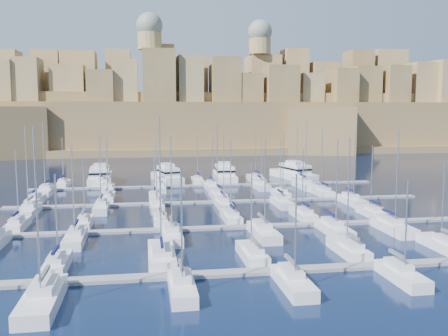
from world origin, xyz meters
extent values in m
plane|color=black|center=(0.00, 0.00, 0.00)|extent=(600.00, 600.00, 0.00)
cube|color=slate|center=(0.00, -34.00, 0.20)|extent=(84.00, 2.00, 0.40)
cube|color=slate|center=(0.00, -12.00, 0.20)|extent=(84.00, 2.00, 0.40)
cube|color=slate|center=(0.00, 10.00, 0.20)|extent=(84.00, 2.00, 0.40)
cube|color=slate|center=(0.00, 32.00, 0.20)|extent=(84.00, 2.00, 0.40)
cube|color=white|center=(-25.49, -28.87, 0.51)|extent=(2.48, 8.26, 1.61)
cube|color=silver|center=(-25.49, -29.70, 1.66)|extent=(1.73, 3.72, 0.70)
cylinder|color=#9EA0A8|center=(-25.49, -28.46, 6.32)|extent=(0.18, 0.18, 10.02)
cube|color=#0E113F|center=(-25.49, -30.11, 2.71)|extent=(0.35, 3.30, 0.35)
cube|color=white|center=(-13.25, -27.56, 0.57)|extent=(3.27, 10.88, 1.74)
cube|color=silver|center=(-13.25, -28.65, 1.79)|extent=(2.29, 4.90, 0.70)
cylinder|color=#9EA0A8|center=(-13.25, -27.01, 9.77)|extent=(0.18, 0.18, 16.65)
cube|color=#0E113F|center=(-13.25, -29.19, 2.84)|extent=(0.35, 4.35, 0.35)
cube|color=white|center=(-1.93, -28.52, 0.52)|extent=(2.69, 8.96, 1.65)
cube|color=silver|center=(-1.93, -29.42, 1.70)|extent=(1.88, 4.03, 0.70)
cylinder|color=#9EA0A8|center=(-1.93, -28.07, 6.81)|extent=(0.18, 0.18, 10.92)
cube|color=#595B60|center=(-1.93, -29.86, 2.75)|extent=(0.35, 3.58, 0.35)
cube|color=white|center=(10.91, -28.45, 0.53)|extent=(2.73, 9.10, 1.65)
cube|color=silver|center=(10.91, -29.36, 1.70)|extent=(1.91, 4.09, 0.70)
cylinder|color=#9EA0A8|center=(10.91, -28.00, 8.29)|extent=(0.18, 0.18, 13.86)
cube|color=#595B60|center=(10.91, -29.82, 2.75)|extent=(0.35, 3.64, 0.35)
cube|color=white|center=(24.36, -28.48, 0.53)|extent=(2.71, 9.04, 1.65)
cube|color=silver|center=(24.36, -29.38, 1.70)|extent=(1.90, 4.07, 0.70)
cylinder|color=#9EA0A8|center=(24.36, -28.03, 6.56)|extent=(0.18, 0.18, 10.41)
cube|color=white|center=(-25.02, -40.46, 0.57)|extent=(3.27, 10.91, 1.75)
cube|color=silver|center=(-25.02, -39.36, 1.80)|extent=(2.29, 4.91, 0.70)
cylinder|color=#9EA0A8|center=(-25.02, -41.00, 9.36)|extent=(0.18, 0.18, 15.83)
cube|color=#595B60|center=(-25.02, -38.82, 2.85)|extent=(0.35, 4.36, 0.35)
cube|color=white|center=(-11.59, -39.30, 0.52)|extent=(2.58, 8.61, 1.63)
cube|color=silver|center=(-11.59, -38.44, 1.68)|extent=(1.81, 3.87, 0.70)
cylinder|color=#9EA0A8|center=(-11.59, -39.73, 7.18)|extent=(0.18, 0.18, 11.71)
cube|color=#595B60|center=(-11.59, -38.01, 2.73)|extent=(0.35, 3.44, 0.35)
cube|color=white|center=(0.14, -39.49, 0.52)|extent=(2.69, 8.97, 1.65)
cube|color=silver|center=(0.14, -38.59, 1.70)|extent=(1.88, 4.04, 0.70)
cylinder|color=#9EA0A8|center=(0.14, -39.93, 6.81)|extent=(0.18, 0.18, 10.91)
cube|color=#595B60|center=(0.14, -38.14, 2.75)|extent=(0.35, 3.59, 0.35)
cube|color=white|center=(12.58, -39.20, 0.51)|extent=(2.52, 8.41, 1.62)
cube|color=silver|center=(12.58, -38.36, 1.67)|extent=(1.77, 3.78, 0.70)
cylinder|color=#9EA0A8|center=(12.58, -39.62, 6.31)|extent=(0.18, 0.18, 9.98)
cube|color=#595B60|center=(12.58, -37.94, 2.72)|extent=(0.35, 3.36, 0.35)
cube|color=white|center=(-35.09, -6.86, 0.51)|extent=(2.48, 8.28, 1.61)
cube|color=silver|center=(-35.09, -7.69, 1.66)|extent=(1.74, 3.73, 0.70)
cylinder|color=#9EA0A8|center=(-35.09, -6.45, 6.89)|extent=(0.18, 0.18, 11.16)
cube|color=#0E113F|center=(-35.09, -8.10, 2.71)|extent=(0.35, 3.31, 0.35)
cube|color=white|center=(-24.85, -7.08, 0.50)|extent=(2.35, 7.83, 1.59)
cube|color=silver|center=(-24.85, -7.87, 1.64)|extent=(1.65, 3.53, 0.70)
cylinder|color=#9EA0A8|center=(-24.85, -6.69, 6.48)|extent=(0.18, 0.18, 10.38)
cube|color=#595B60|center=(-24.85, -8.26, 2.69)|extent=(0.35, 3.13, 0.35)
cube|color=white|center=(-12.71, -7.26, 0.49)|extent=(2.24, 7.48, 1.57)
cube|color=silver|center=(-12.71, -8.01, 1.62)|extent=(1.57, 3.36, 0.70)
cylinder|color=#9EA0A8|center=(-12.71, -6.89, 6.57)|extent=(0.18, 0.18, 10.59)
cube|color=#0E113F|center=(-12.71, -8.38, 2.67)|extent=(0.35, 2.99, 0.35)
cube|color=white|center=(-0.81, -6.70, 0.52)|extent=(2.58, 8.61, 1.63)
cube|color=silver|center=(-0.81, -7.56, 1.68)|extent=(1.81, 3.87, 0.70)
cylinder|color=#9EA0A8|center=(-0.81, -6.27, 7.47)|extent=(0.18, 0.18, 12.28)
cube|color=#0E113F|center=(-0.81, -7.99, 2.73)|extent=(0.35, 3.44, 0.35)
cube|color=white|center=(11.92, -6.64, 0.52)|extent=(2.62, 8.72, 1.64)
cube|color=silver|center=(11.92, -7.51, 1.69)|extent=(1.83, 3.93, 0.70)
cylinder|color=#9EA0A8|center=(11.92, -6.20, 6.75)|extent=(0.18, 0.18, 10.82)
cube|color=#0E113F|center=(11.92, -7.95, 2.74)|extent=(0.35, 3.49, 0.35)
cube|color=white|center=(24.53, -6.75, 0.51)|extent=(2.55, 8.51, 1.63)
cube|color=silver|center=(24.53, -7.60, 1.68)|extent=(1.79, 3.83, 0.70)
cylinder|color=#9EA0A8|center=(24.53, -6.32, 6.93)|extent=(0.18, 0.18, 11.21)
cube|color=#0E113F|center=(24.53, -8.02, 2.73)|extent=(0.35, 3.40, 0.35)
cube|color=white|center=(-24.96, -17.41, 0.52)|extent=(2.65, 8.83, 1.64)
cube|color=silver|center=(-24.96, -16.53, 1.69)|extent=(1.85, 3.97, 0.70)
cylinder|color=#9EA0A8|center=(-24.96, -17.85, 7.62)|extent=(0.18, 0.18, 12.56)
cube|color=#0E113F|center=(-24.96, -16.09, 2.74)|extent=(0.35, 3.53, 0.35)
cube|color=white|center=(-11.44, -17.73, 0.54)|extent=(2.84, 9.46, 1.67)
cube|color=silver|center=(-11.44, -16.78, 1.72)|extent=(1.99, 4.25, 0.70)
cylinder|color=#9EA0A8|center=(-11.44, -18.20, 8.17)|extent=(0.18, 0.18, 13.60)
cube|color=#595B60|center=(-11.44, -16.31, 2.77)|extent=(0.35, 3.78, 0.35)
cube|color=white|center=(2.12, -18.10, 0.55)|extent=(3.06, 10.19, 1.71)
cube|color=silver|center=(2.12, -17.08, 1.76)|extent=(2.14, 4.59, 0.70)
cylinder|color=#9EA0A8|center=(2.12, -18.61, 8.01)|extent=(0.18, 0.18, 13.19)
cube|color=#595B60|center=(2.12, -16.57, 2.81)|extent=(0.35, 4.08, 0.35)
cube|color=white|center=(13.18, -17.90, 0.55)|extent=(2.94, 9.80, 1.69)
cube|color=silver|center=(13.18, -16.92, 1.74)|extent=(2.06, 4.41, 0.70)
cylinder|color=#9EA0A8|center=(13.18, -18.39, 7.88)|extent=(0.18, 0.18, 12.98)
cube|color=#0E113F|center=(13.18, -16.43, 2.79)|extent=(0.35, 3.92, 0.35)
cube|color=white|center=(22.62, -18.19, 0.56)|extent=(3.11, 10.38, 1.72)
cube|color=silver|center=(22.62, -17.15, 1.77)|extent=(2.18, 4.67, 0.70)
cylinder|color=#9EA0A8|center=(22.62, -18.71, 8.59)|extent=(0.18, 0.18, 14.33)
cube|color=#0E113F|center=(22.62, -16.63, 2.82)|extent=(0.35, 4.15, 0.35)
cube|color=white|center=(-36.92, 15.44, 0.52)|extent=(2.66, 8.87, 1.64)
cube|color=silver|center=(-36.92, 14.55, 1.69)|extent=(1.86, 3.99, 0.70)
cylinder|color=#9EA0A8|center=(-36.92, 15.88, 7.70)|extent=(0.18, 0.18, 12.72)
cube|color=#0E113F|center=(-36.92, 14.10, 2.74)|extent=(0.35, 3.55, 0.35)
cube|color=white|center=(-22.78, 15.63, 0.53)|extent=(2.78, 9.26, 1.66)
cube|color=silver|center=(-22.78, 14.70, 1.71)|extent=(1.95, 4.17, 0.70)
cylinder|color=#9EA0A8|center=(-22.78, 16.09, 7.05)|extent=(0.18, 0.18, 11.38)
cube|color=#595B60|center=(-22.78, 14.24, 2.76)|extent=(0.35, 3.70, 0.35)
cube|color=white|center=(-13.12, 15.06, 0.50)|extent=(2.44, 8.12, 1.61)
cube|color=silver|center=(-13.12, 14.25, 1.66)|extent=(1.71, 3.66, 0.70)
cylinder|color=#9EA0A8|center=(-13.12, 15.47, 6.85)|extent=(0.18, 0.18, 11.10)
cube|color=#0E113F|center=(-13.12, 13.84, 2.71)|extent=(0.35, 3.25, 0.35)
cube|color=white|center=(0.21, 15.74, 0.54)|extent=(2.85, 9.49, 1.67)
cube|color=silver|center=(0.21, 14.80, 1.72)|extent=(1.99, 4.27, 0.70)
cylinder|color=#9EA0A8|center=(0.21, 16.22, 8.56)|extent=(0.18, 0.18, 14.38)
cube|color=#0E113F|center=(0.21, 14.32, 2.77)|extent=(0.35, 3.80, 0.35)
cube|color=white|center=(13.93, 15.06, 0.50)|extent=(2.44, 8.12, 1.61)
cube|color=silver|center=(13.93, 14.25, 1.66)|extent=(1.71, 3.66, 0.70)
cylinder|color=#9EA0A8|center=(13.93, 15.47, 7.13)|extent=(0.18, 0.18, 11.65)
cube|color=#595B60|center=(13.93, 13.84, 2.71)|extent=(0.35, 3.25, 0.35)
cube|color=white|center=(23.56, 15.68, 0.53)|extent=(2.81, 9.35, 1.67)
cube|color=silver|center=(23.56, 14.74, 1.72)|extent=(1.96, 4.21, 0.70)
cylinder|color=#9EA0A8|center=(23.56, 16.14, 8.23)|extent=(0.18, 0.18, 13.73)
cube|color=#0E113F|center=(23.56, 14.27, 2.77)|extent=(0.35, 3.74, 0.35)
cube|color=white|center=(-35.77, 4.13, 0.54)|extent=(2.92, 9.75, 1.69)
cube|color=silver|center=(-35.77, 5.10, 1.74)|extent=(2.05, 4.39, 0.70)
cylinder|color=#9EA0A8|center=(-35.77, 3.64, 8.70)|extent=(0.18, 0.18, 14.62)
cube|color=#595B60|center=(-35.77, 5.59, 2.79)|extent=(0.35, 3.90, 0.35)
cube|color=white|center=(-23.16, 4.65, 0.52)|extent=(2.61, 8.70, 1.64)
cube|color=silver|center=(-23.16, 5.52, 1.69)|extent=(1.83, 3.92, 0.70)
cylinder|color=#9EA0A8|center=(-23.16, 4.21, 7.67)|extent=(0.18, 0.18, 12.68)
cube|color=#0E113F|center=(-23.16, 5.95, 2.74)|extent=(0.35, 3.48, 0.35)
cube|color=white|center=(-12.97, 4.57, 0.52)|extent=(2.66, 8.86, 1.64)
cube|color=silver|center=(-12.97, 5.45, 1.69)|extent=(1.86, 3.99, 0.70)
cylinder|color=#9EA0A8|center=(-12.97, 4.12, 6.93)|extent=(0.18, 0.18, 11.18)
cube|color=#595B60|center=(-12.97, 5.90, 2.74)|extent=(0.35, 3.55, 0.35)
cube|color=white|center=(-0.28, 4.79, 0.51)|extent=(2.53, 8.42, 1.62)
cube|color=silver|center=(-0.28, 5.63, 1.67)|extent=(1.77, 3.79, 0.70)
cylinder|color=#9EA0A8|center=(-0.28, 4.37, 7.60)|extent=(0.18, 0.18, 12.56)
cube|color=#0E113F|center=(-0.28, 6.05, 2.72)|extent=(0.35, 3.37, 0.35)
cube|color=white|center=(11.28, 4.51, 0.52)|extent=(2.69, 8.98, 1.65)
cube|color=silver|center=(11.28, 5.41, 1.70)|extent=(1.89, 4.04, 0.70)
cylinder|color=#9EA0A8|center=(11.28, 4.06, 8.08)|extent=(0.18, 0.18, 13.45)
cube|color=#0E113F|center=(11.28, 5.86, 2.75)|extent=(0.35, 3.59, 0.35)
cube|color=white|center=(25.71, 4.34, 0.53)|extent=(2.80, 9.32, 1.67)
cube|color=silver|center=(25.71, 5.27, 1.72)|extent=(1.96, 4.19, 0.70)
cylinder|color=#9EA0A8|center=(25.71, 3.87, 8.18)|extent=(0.18, 0.18, 13.63)
cube|color=#0E113F|center=(25.71, 5.74, 2.77)|extent=(0.35, 3.73, 0.35)
cube|color=white|center=(-34.90, 37.16, 0.51)|extent=(2.49, 8.32, 1.62)
cube|color=silver|center=(-34.90, 36.33, 1.67)|extent=(1.75, 3.74, 0.70)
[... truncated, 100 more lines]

